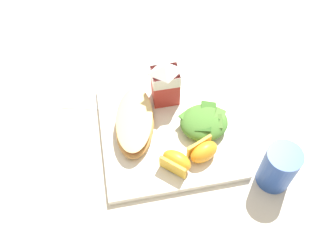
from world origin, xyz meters
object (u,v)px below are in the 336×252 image
Objects in this scene: milk_carton at (165,82)px; cheesy_pizza_bread at (135,122)px; paper_napkin at (87,90)px; orange_wedge_front at (176,161)px; green_salad_pile at (204,122)px; drinking_blue_cup at (278,168)px; white_plate at (168,131)px; orange_wedge_middle at (203,151)px.

cheesy_pizza_bread is at bearing -141.42° from milk_carton.
orange_wedge_front is at bearing -56.03° from paper_napkin.
green_salad_pile is 1.02× the size of drinking_blue_cup.
green_salad_pile is at bearing 128.90° from drinking_blue_cup.
milk_carton is at bearing 127.61° from drinking_blue_cup.
paper_napkin is at bearing 137.24° from white_plate.
cheesy_pizza_bread is 1.84× the size of drinking_blue_cup.
paper_napkin is at bearing 123.97° from orange_wedge_front.
orange_wedge_middle is at bearing -73.47° from milk_carton.
green_salad_pile is at bearing -9.07° from white_plate.
cheesy_pizza_bread is at bearing 121.61° from orange_wedge_front.
orange_wedge_front reaches higher than white_plate.
paper_napkin is (-0.16, 0.15, -0.01)m from white_plate.
milk_carton is 0.17m from orange_wedge_middle.
milk_carton is at bearing 38.58° from cheesy_pizza_bread.
green_salad_pile reaches higher than cheesy_pizza_bread.
orange_wedge_front is 0.99× the size of orange_wedge_middle.
cheesy_pizza_bread is 2.62× the size of orange_wedge_middle.
milk_carton is at bearing 86.56° from orange_wedge_front.
cheesy_pizza_bread is at bearing 142.09° from orange_wedge_middle.
white_plate is 2.55× the size of paper_napkin.
green_salad_pile is 0.12m from milk_carton.
paper_napkin is 0.46m from drinking_blue_cup.
green_salad_pile reaches higher than paper_napkin.
white_plate is 2.55× the size of milk_carton.
cheesy_pizza_bread is 0.17m from paper_napkin.
green_salad_pile is at bearing -11.75° from cheesy_pizza_bread.
green_salad_pile is at bearing -54.40° from milk_carton.
orange_wedge_middle is 0.14m from drinking_blue_cup.
green_salad_pile is 0.07m from orange_wedge_middle.
white_plate is 2.83× the size of drinking_blue_cup.
orange_wedge_middle reaches higher than cheesy_pizza_bread.
orange_wedge_front is at bearing -133.69° from green_salad_pile.
orange_wedge_middle is at bearing -54.45° from white_plate.
green_salad_pile reaches higher than white_plate.
milk_carton is 0.28m from drinking_blue_cup.
drinking_blue_cup reaches higher than green_salad_pile.
milk_carton is (0.08, 0.06, 0.04)m from cheesy_pizza_bread.
drinking_blue_cup is at bearing -51.10° from green_salad_pile.
milk_carton is at bearing -22.75° from paper_napkin.
cheesy_pizza_bread reaches higher than white_plate.
milk_carton reaches higher than orange_wedge_front.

